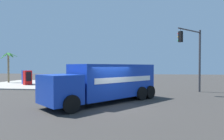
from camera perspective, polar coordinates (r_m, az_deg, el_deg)
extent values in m
plane|color=#33302D|center=(12.49, 0.14, -10.60)|extent=(100.00, 100.00, 0.00)
cube|color=#9E998E|center=(28.89, -22.47, -3.88)|extent=(12.18, 12.18, 0.14)
cube|color=#1438AD|center=(14.07, 0.64, -3.07)|extent=(6.55, 6.03, 2.32)
cube|color=#1438AD|center=(11.56, -15.40, -5.56)|extent=(3.00, 3.06, 1.70)
cube|color=black|center=(11.16, -19.32, -4.06)|extent=(1.35, 1.60, 0.88)
cube|color=#B2B2B7|center=(16.53, 8.72, -7.05)|extent=(1.63, 1.90, 0.21)
cube|color=white|center=(13.21, 4.25, -2.83)|extent=(4.22, 3.53, 0.36)
cube|color=white|center=(14.96, -2.54, -2.37)|extent=(4.22, 3.53, 0.36)
cylinder|color=black|center=(10.62, -12.02, -9.96)|extent=(0.95, 0.86, 1.00)
cylinder|color=black|center=(12.78, -17.75, -8.10)|extent=(0.95, 0.86, 1.00)
cylinder|color=black|center=(14.56, 8.85, -6.94)|extent=(0.95, 0.86, 1.00)
cylinder|color=black|center=(16.21, 1.93, -6.11)|extent=(0.95, 0.86, 1.00)
cylinder|color=black|center=(15.39, 11.30, -6.51)|extent=(0.95, 0.86, 1.00)
cylinder|color=black|center=(16.96, 4.47, -5.79)|extent=(0.95, 0.86, 1.00)
cylinder|color=#38383D|center=(20.80, 24.74, 2.46)|extent=(0.20, 0.20, 6.12)
cylinder|color=#38383D|center=(19.46, 22.24, 10.90)|extent=(2.70, 2.69, 0.12)
cylinder|color=#38383D|center=(18.18, 19.83, 11.22)|extent=(0.03, 0.03, 0.25)
cube|color=black|center=(18.08, 19.82, 9.35)|extent=(0.42, 0.42, 0.95)
sphere|color=red|center=(18.23, 19.34, 10.29)|extent=(0.20, 0.20, 0.20)
sphere|color=#EFA314|center=(18.18, 19.33, 9.33)|extent=(0.20, 0.20, 0.20)
sphere|color=#19CC4C|center=(18.14, 19.33, 8.36)|extent=(0.20, 0.20, 0.20)
cube|color=maroon|center=(22.27, -13.53, -4.09)|extent=(2.09, 1.68, 0.50)
cube|color=maroon|center=(21.88, -9.48, -3.38)|extent=(2.11, 1.88, 1.10)
cube|color=black|center=(21.86, -9.49, -2.62)|extent=(1.93, 1.60, 0.48)
cube|color=maroon|center=(21.62, -4.66, -4.15)|extent=(2.14, 2.18, 0.55)
cylinder|color=black|center=(21.29, -13.90, -4.74)|extent=(0.31, 0.78, 0.76)
cylinder|color=black|center=(23.22, -12.56, -4.25)|extent=(0.31, 0.78, 0.76)
cylinder|color=black|center=(20.63, -4.65, -4.89)|extent=(0.31, 0.78, 0.76)
cylinder|color=black|center=(22.62, -4.08, -4.37)|extent=(0.31, 0.78, 0.76)
cube|color=#0F38B2|center=(28.45, -24.29, -1.96)|extent=(1.17, 1.13, 1.85)
cube|color=black|center=(28.09, -23.99, -1.69)|extent=(0.57, 0.41, 1.18)
cube|color=red|center=(27.13, -23.94, -2.10)|extent=(1.17, 1.14, 1.85)
cube|color=black|center=(26.77, -23.63, -1.82)|extent=(0.56, 0.42, 1.18)
cylinder|color=#7A6647|center=(32.23, -28.56, 0.57)|extent=(0.26, 0.26, 4.35)
ellipsoid|color=#236628|center=(32.84, -27.99, 3.97)|extent=(1.38, 0.47, 0.74)
ellipsoid|color=#236628|center=(32.87, -29.18, 4.05)|extent=(0.90, 1.42, 0.63)
ellipsoid|color=#236628|center=(32.06, -29.49, 3.74)|extent=(1.17, 0.90, 1.05)
ellipsoid|color=#236628|center=(31.60, -28.45, 4.18)|extent=(1.27, 1.21, 0.64)
ellipsoid|color=#236628|center=(32.03, -27.49, 4.08)|extent=(0.67, 1.41, 0.70)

